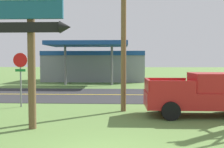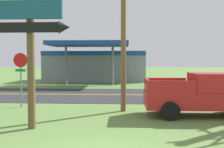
% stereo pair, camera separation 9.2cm
% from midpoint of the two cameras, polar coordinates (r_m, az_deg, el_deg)
% --- Properties ---
extents(road_asphalt, '(140.00, 8.00, 0.02)m').
position_cam_midpoint_polar(road_asphalt, '(19.37, 0.53, -4.52)').
color(road_asphalt, '#2B2B2D').
rests_on(road_asphalt, ground).
extents(road_centre_line, '(126.00, 0.20, 0.01)m').
position_cam_midpoint_polar(road_centre_line, '(19.37, 0.53, -4.48)').
color(road_centre_line, gold).
rests_on(road_centre_line, road_asphalt).
extents(motel_sign, '(2.74, 0.54, 6.24)m').
position_cam_midpoint_polar(motel_sign, '(10.17, -17.24, 12.42)').
color(motel_sign, brown).
rests_on(motel_sign, ground).
extents(stop_sign, '(0.80, 0.08, 2.95)m').
position_cam_midpoint_polar(stop_sign, '(15.12, -19.31, 0.87)').
color(stop_sign, slate).
rests_on(stop_sign, ground).
extents(utility_pole, '(1.63, 0.26, 8.77)m').
position_cam_midpoint_polar(utility_pole, '(13.28, 2.32, 12.11)').
color(utility_pole, brown).
rests_on(utility_pole, ground).
extents(gas_station, '(12.00, 11.50, 4.40)m').
position_cam_midpoint_polar(gas_station, '(32.76, -3.87, 1.95)').
color(gas_station, gray).
rests_on(gas_station, ground).
extents(pickup_red_parked_on_lawn, '(5.22, 2.28, 1.96)m').
position_cam_midpoint_polar(pickup_red_parked_on_lawn, '(12.77, 19.02, -4.28)').
color(pickup_red_parked_on_lawn, red).
rests_on(pickup_red_parked_on_lawn, ground).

